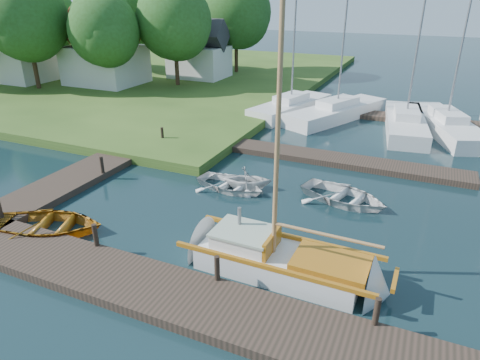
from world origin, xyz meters
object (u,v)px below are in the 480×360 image
at_px(mooring_post_3, 377,311).
at_px(tender_b, 247,177).
at_px(mooring_post_5, 162,134).
at_px(marina_boat_2, 405,122).
at_px(house_b, 19,55).
at_px(tree_2, 104,29).
at_px(tree_1, 26,18).
at_px(tree_5, 50,19).
at_px(tree_3, 174,20).
at_px(mooring_post_4, 102,165).
at_px(sailboat, 284,263).
at_px(tree_4, 126,9).
at_px(house_a, 105,55).
at_px(mooring_post_0, 0,209).
at_px(marina_boat_1, 337,111).
at_px(dinghy, 47,222).
at_px(tender_a, 231,182).
at_px(marina_boat_0, 291,106).
at_px(mooring_post_1, 95,235).
at_px(mooring_post_2, 217,268).
at_px(marina_boat_3, 446,124).
at_px(house_c, 199,54).
at_px(tender_c, 344,194).
at_px(tree_7, 236,11).

relative_size(mooring_post_3, tender_b, 0.37).
height_order(mooring_post_5, marina_boat_2, marina_boat_2).
height_order(house_b, tree_2, tree_2).
xyz_separation_m(tree_1, tree_5, (-6.00, 8.00, -0.67)).
height_order(mooring_post_3, tree_2, tree_2).
bearing_deg(tree_3, mooring_post_4, -68.81).
distance_m(sailboat, tree_4, 36.28).
relative_size(house_a, tree_3, 0.72).
xyz_separation_m(tree_2, tree_3, (4.00, 4.00, 0.56)).
relative_size(mooring_post_0, tree_1, 0.09).
height_order(marina_boat_1, tree_3, marina_boat_1).
bearing_deg(tree_3, mooring_post_5, -61.80).
height_order(sailboat, tree_5, sailboat).
bearing_deg(mooring_post_0, marina_boat_2, 55.76).
distance_m(dinghy, marina_boat_2, 21.30).
height_order(mooring_post_4, tender_a, mooring_post_4).
height_order(mooring_post_4, tree_3, tree_3).
relative_size(tender_b, marina_boat_0, 0.18).
relative_size(tender_a, house_a, 0.51).
relative_size(mooring_post_1, marina_boat_1, 0.08).
bearing_deg(tender_b, house_a, 36.58).
xyz_separation_m(mooring_post_2, house_a, (-21.50, 21.00, 2.26)).
xyz_separation_m(marina_boat_1, marina_boat_3, (6.80, -0.38, 0.01)).
relative_size(marina_boat_1, tree_5, 1.25).
xyz_separation_m(mooring_post_5, tender_a, (5.93, -3.63, -0.36)).
relative_size(mooring_post_0, sailboat, 0.08).
height_order(mooring_post_2, mooring_post_5, same).
relative_size(mooring_post_1, tender_a, 0.25).
bearing_deg(mooring_post_3, marina_boat_3, 85.42).
xyz_separation_m(mooring_post_0, house_c, (-6.50, 27.00, 1.88)).
xyz_separation_m(dinghy, marina_boat_3, (13.13, 18.88, 0.15)).
bearing_deg(mooring_post_0, sailboat, 8.14).
bearing_deg(house_a, tender_a, -37.69).
bearing_deg(house_a, mooring_post_5, -40.24).
height_order(marina_boat_2, tree_5, marina_boat_2).
relative_size(tree_2, tree_5, 0.97).
distance_m(tender_c, tree_1, 30.00).
xyz_separation_m(tender_b, house_b, (-27.58, 12.30, 2.20)).
bearing_deg(marina_boat_0, sailboat, -147.09).
bearing_deg(marina_boat_3, dinghy, 124.12).
height_order(marina_boat_3, house_a, marina_boat_3).
distance_m(dinghy, house_c, 28.03).
distance_m(tender_a, tree_4, 30.03).
relative_size(sailboat, tree_7, 1.05).
relative_size(house_c, tree_7, 0.56).
xyz_separation_m(mooring_post_3, house_b, (-34.00, 19.00, 2.07)).
xyz_separation_m(mooring_post_5, tender_c, (10.75, -2.83, -0.32)).
bearing_deg(sailboat, marina_boat_1, 98.11).
bearing_deg(mooring_post_0, mooring_post_4, 84.29).
xyz_separation_m(tender_c, tree_1, (-27.75, 9.88, 5.71)).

